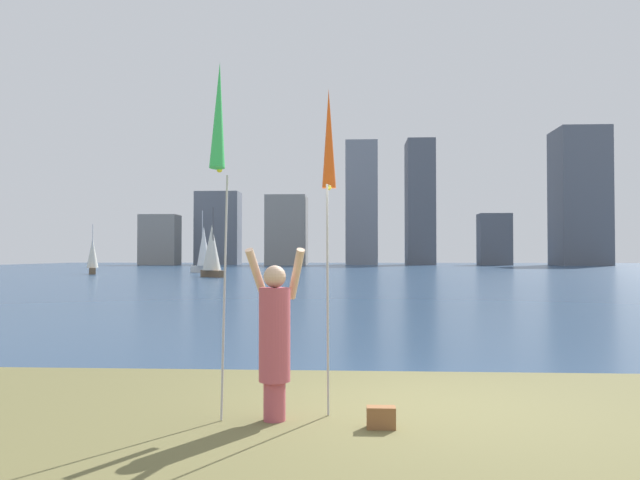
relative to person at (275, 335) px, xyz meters
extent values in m
cube|color=navy|center=(1.51, 61.76, -0.95)|extent=(120.00, 117.92, 0.12)
cube|color=#33301C|center=(1.51, 2.80, -0.92)|extent=(120.00, 0.70, 0.02)
cylinder|color=#B24C59|center=(0.00, -0.01, -0.69)|extent=(0.23, 0.23, 0.41)
cylinder|color=#B24C59|center=(0.00, -0.01, 0.01)|extent=(0.33, 0.33, 0.98)
sphere|color=#D1A889|center=(0.00, -0.01, 0.62)|extent=(0.24, 0.24, 0.24)
cylinder|color=#D1A889|center=(-0.21, 0.13, 0.64)|extent=(0.24, 0.38, 0.57)
cylinder|color=#D1A889|center=(0.21, 0.13, 0.64)|extent=(0.24, 0.38, 0.57)
cylinder|color=#B2B2B7|center=(-0.56, 0.08, 0.42)|extent=(0.02, 0.29, 2.62)
cone|color=green|center=(-0.56, -0.24, 2.30)|extent=(0.16, 0.27, 1.14)
sphere|color=yellow|center=(-0.56, -0.18, 1.73)|extent=(0.06, 0.06, 0.06)
cylinder|color=#B2B2B7|center=(0.56, 0.08, 0.35)|extent=(0.02, 0.30, 2.48)
cone|color=#F25919|center=(0.56, 0.42, 2.15)|extent=(0.16, 0.28, 1.12)
sphere|color=yellow|center=(0.56, 0.35, 1.60)|extent=(0.06, 0.06, 0.06)
cube|color=brown|center=(1.11, -0.24, -0.78)|extent=(0.29, 0.15, 0.22)
cube|color=brown|center=(-22.23, 46.67, -0.61)|extent=(1.30, 2.04, 0.57)
cylinder|color=silver|center=(-22.23, 46.67, 1.59)|extent=(0.06, 0.06, 3.83)
cone|color=silver|center=(-22.29, 46.80, 1.01)|extent=(1.30, 1.30, 2.66)
cube|color=silver|center=(-13.73, 51.98, -0.57)|extent=(2.49, 1.92, 0.65)
cylinder|color=silver|center=(-13.73, 51.98, 2.42)|extent=(0.07, 0.07, 5.33)
cone|color=white|center=(-13.57, 51.88, 1.66)|extent=(1.70, 1.70, 3.81)
cube|color=brown|center=(-10.00, 40.41, -0.63)|extent=(2.39, 2.58, 0.53)
cylinder|color=#47474C|center=(-10.00, 40.41, 2.08)|extent=(0.09, 0.09, 4.89)
cone|color=silver|center=(-10.14, 40.57, 1.39)|extent=(2.02, 2.02, 3.51)
cube|color=gray|center=(-31.48, 94.44, 3.28)|extent=(6.16, 4.28, 8.35)
cube|color=slate|center=(-22.47, 98.14, 5.35)|extent=(7.45, 4.48, 12.48)
cube|color=gray|center=(-10.08, 93.75, 4.74)|extent=(6.46, 7.28, 11.27)
cube|color=gray|center=(2.16, 98.36, 9.53)|extent=(5.35, 6.17, 20.85)
cube|color=#565B66|center=(11.99, 97.71, 9.54)|extent=(4.55, 7.09, 20.86)
cube|color=#565B66|center=(23.71, 94.86, 3.29)|extent=(5.10, 3.70, 8.37)
cube|color=#565B66|center=(36.90, 93.69, 9.99)|extent=(7.67, 7.97, 21.77)
camera|label=1|loc=(0.83, -6.48, 0.85)|focal=34.54mm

